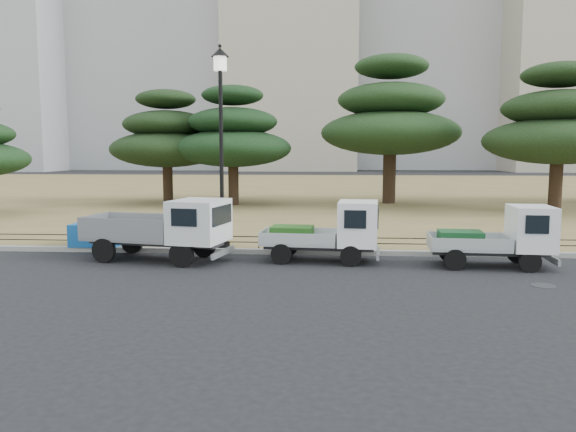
# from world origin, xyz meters

# --- Properties ---
(ground) EXTENTS (220.00, 220.00, 0.00)m
(ground) POSITION_xyz_m (0.00, 0.00, 0.00)
(ground) COLOR black
(lawn) EXTENTS (120.00, 56.00, 0.15)m
(lawn) POSITION_xyz_m (0.00, 30.60, 0.07)
(lawn) COLOR olive
(lawn) RESTS_ON ground
(curb) EXTENTS (120.00, 0.25, 0.16)m
(curb) POSITION_xyz_m (0.00, 2.60, 0.08)
(curb) COLOR gray
(curb) RESTS_ON ground
(truck_large) EXTENTS (4.52, 2.47, 1.86)m
(truck_large) POSITION_xyz_m (-3.67, 1.30, 1.04)
(truck_large) COLOR black
(truck_large) RESTS_ON ground
(truck_kei_front) EXTENTS (3.53, 1.75, 1.81)m
(truck_kei_front) POSITION_xyz_m (1.27, 1.53, 0.90)
(truck_kei_front) COLOR black
(truck_kei_front) RESTS_ON ground
(truck_kei_rear) EXTENTS (3.43, 1.65, 1.75)m
(truck_kei_rear) POSITION_xyz_m (6.09, 1.03, 0.87)
(truck_kei_rear) COLOR black
(truck_kei_rear) RESTS_ON ground
(street_lamp) EXTENTS (0.57, 0.57, 6.37)m
(street_lamp) POSITION_xyz_m (-2.21, 2.90, 4.45)
(street_lamp) COLOR black
(street_lamp) RESTS_ON lawn
(pipe_fence) EXTENTS (38.00, 0.04, 0.40)m
(pipe_fence) POSITION_xyz_m (0.00, 2.75, 0.44)
(pipe_fence) COLOR black
(pipe_fence) RESTS_ON lawn
(tarp_pile) EXTENTS (1.59, 1.17, 1.05)m
(tarp_pile) POSITION_xyz_m (-6.41, 3.00, 0.57)
(tarp_pile) COLOR #175DB4
(tarp_pile) RESTS_ON lawn
(manhole) EXTENTS (0.60, 0.60, 0.01)m
(manhole) POSITION_xyz_m (6.50, -1.20, 0.01)
(manhole) COLOR #2D2D30
(manhole) RESTS_ON ground
(pine_west_near) EXTENTS (6.78, 6.78, 6.78)m
(pine_west_near) POSITION_xyz_m (-8.44, 18.38, 4.06)
(pine_west_near) COLOR black
(pine_west_near) RESTS_ON lawn
(pine_center_left) EXTENTS (6.76, 6.76, 6.88)m
(pine_center_left) POSITION_xyz_m (-4.25, 17.35, 4.12)
(pine_center_left) COLOR black
(pine_center_left) RESTS_ON lawn
(pine_center_right) EXTENTS (8.27, 8.27, 8.77)m
(pine_center_right) POSITION_xyz_m (4.94, 19.09, 5.23)
(pine_center_right) COLOR black
(pine_center_right) RESTS_ON lawn
(pine_east_near) EXTENTS (7.56, 7.56, 7.63)m
(pine_east_near) POSITION_xyz_m (13.08, 15.04, 4.56)
(pine_east_near) COLOR black
(pine_east_near) RESTS_ON lawn
(tower_center_left) EXTENTS (22.00, 20.00, 55.00)m
(tower_center_left) POSITION_xyz_m (-5.00, 85.00, 27.50)
(tower_center_left) COLOR #AAA08C
(tower_center_left) RESTS_ON ground
(tower_east) EXTENTS (20.00, 18.00, 48.00)m
(tower_east) POSITION_xyz_m (40.00, 82.00, 24.00)
(tower_east) COLOR #AAA08C
(tower_east) RESTS_ON ground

